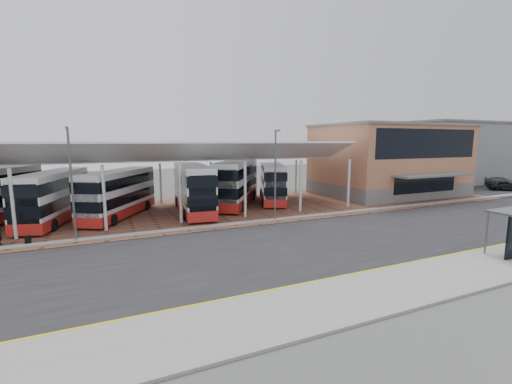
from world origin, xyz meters
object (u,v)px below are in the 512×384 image
(bus_1, at_px, (54,197))
(bus_4, at_px, (237,183))
(bus_2, at_px, (119,194))
(bus_5, at_px, (272,183))
(terminal, at_px, (389,159))
(bus_3, at_px, (193,189))
(carpark_car_a, at_px, (505,186))
(carpark_car_b, at_px, (502,182))

(bus_1, distance_m, bus_4, 17.59)
(bus_1, xyz_separation_m, bus_2, (5.29, -0.08, -0.04))
(bus_2, distance_m, bus_5, 16.99)
(bus_1, bearing_deg, bus_5, 19.68)
(bus_4, distance_m, bus_5, 4.67)
(terminal, height_order, bus_2, terminal)
(bus_3, height_order, carpark_car_a, bus_3)
(bus_2, distance_m, bus_3, 6.90)
(bus_2, distance_m, carpark_car_b, 56.24)
(bus_5, bearing_deg, carpark_car_a, 12.98)
(terminal, relative_size, carpark_car_b, 3.99)
(terminal, height_order, carpark_car_a, terminal)
(bus_2, bearing_deg, bus_1, -150.61)
(carpark_car_a, bearing_deg, bus_5, 117.65)
(bus_4, height_order, bus_5, bus_4)
(bus_3, height_order, bus_4, bus_4)
(bus_2, relative_size, carpark_car_b, 2.24)
(bus_4, bearing_deg, carpark_car_a, 24.33)
(terminal, height_order, bus_4, terminal)
(carpark_car_a, bearing_deg, bus_2, 122.78)
(bus_1, bearing_deg, bus_4, 19.35)
(terminal, height_order, bus_1, terminal)
(bus_3, bearing_deg, terminal, 8.12)
(terminal, bearing_deg, bus_4, 178.00)
(terminal, relative_size, bus_3, 1.59)
(bus_4, xyz_separation_m, carpark_car_a, (38.94, -5.54, -1.71))
(terminal, bearing_deg, carpark_car_a, -15.33)
(bus_1, bearing_deg, bus_2, 14.59)
(terminal, bearing_deg, bus_2, -179.11)
(terminal, distance_m, bus_1, 39.10)
(bus_3, bearing_deg, bus_4, 25.57)
(bus_3, height_order, carpark_car_b, bus_3)
(terminal, relative_size, bus_5, 1.72)
(bus_1, relative_size, carpark_car_a, 2.67)
(bus_1, height_order, bus_3, bus_3)
(terminal, distance_m, carpark_car_a, 18.51)
(bus_2, relative_size, bus_5, 0.97)
(bus_1, height_order, bus_4, bus_4)
(bus_1, height_order, carpark_car_b, bus_1)
(terminal, bearing_deg, bus_5, 175.94)
(bus_4, bearing_deg, bus_5, 37.88)
(bus_5, xyz_separation_m, carpark_car_b, (39.31, -2.73, -1.47))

